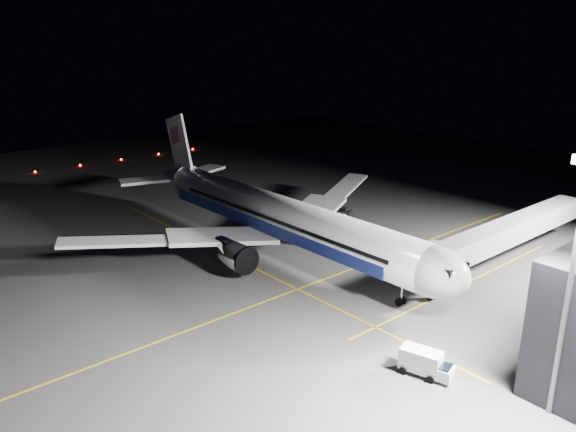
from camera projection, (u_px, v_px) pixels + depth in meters
The scene contains 13 objects.
ground at pixel (282, 253), 77.07m from camera, with size 200.00×200.00×0.00m, color #4C4C4F.
guide_line_main at pixel (333, 276), 69.85m from camera, with size 0.25×80.00×0.01m, color gold.
guide_line_cross at pixel (247, 264), 73.33m from camera, with size 70.00×0.25×0.01m, color gold.
guide_line_side at pixel (463, 284), 67.40m from camera, with size 0.25×40.00×0.01m, color gold.
airliner at pixel (277, 216), 76.27m from camera, with size 61.48×54.22×16.64m.
jet_bridge at pixel (502, 234), 71.02m from camera, with size 3.60×34.40×6.30m.
floodlight_mast_south at pixel (573, 268), 40.69m from camera, with size 2.40×0.67×20.70m.
taxiway_lights at pixel (80, 165), 128.96m from camera, with size 0.44×60.44×0.44m.
service_truck at pixel (426, 363), 48.96m from camera, with size 4.92×3.05×2.36m.
baggage_tug at pixel (344, 214), 91.75m from camera, with size 2.97×2.66×1.80m.
safety_cone_a at pixel (324, 253), 76.36m from camera, with size 0.43×0.43×0.65m, color #FF530A.
safety_cone_b at pixel (337, 248), 78.11m from camera, with size 0.43×0.43×0.64m, color #FF530A.
safety_cone_c at pixel (293, 239), 81.62m from camera, with size 0.36×0.36×0.54m, color #FF530A.
Camera 1 is at (54.99, -46.24, 28.36)m, focal length 35.00 mm.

